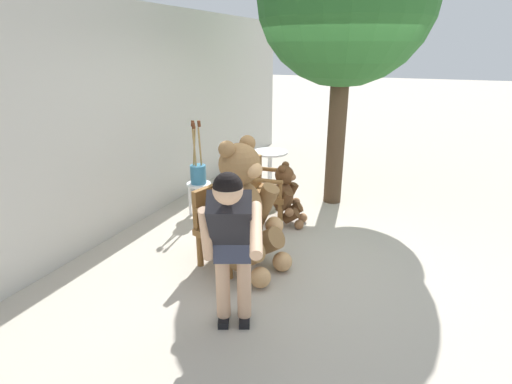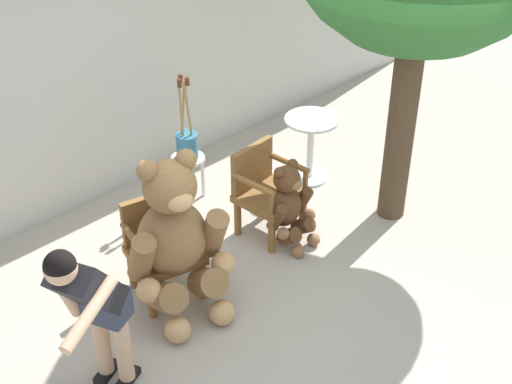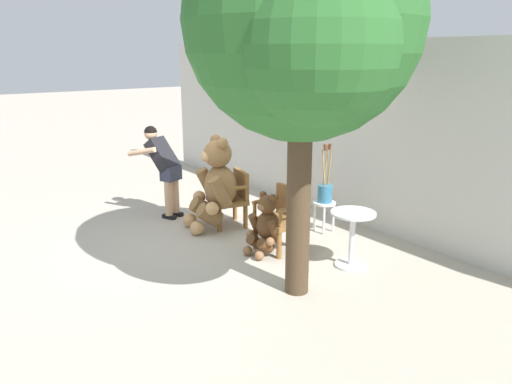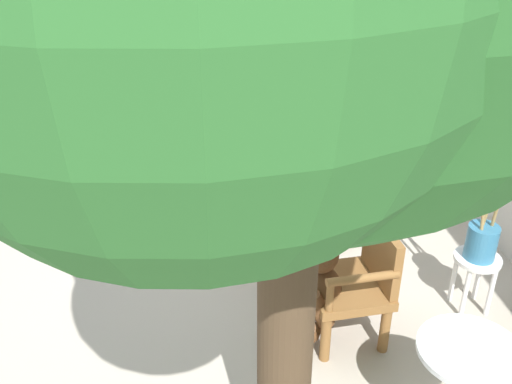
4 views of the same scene
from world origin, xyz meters
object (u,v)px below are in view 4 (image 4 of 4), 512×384
Objects in this scene: wooden_chair_left at (317,194)px; person_visitor at (236,110)px; teddy_bear_small at (315,288)px; white_stool at (475,269)px; teddy_bear_large at (289,170)px; brush_bucket at (483,236)px; wooden_chair_right at (356,279)px.

wooden_chair_left is 1.27m from person_visitor.
white_stool is at bearing 97.20° from teddy_bear_small.
teddy_bear_small is at bearing 8.30° from person_visitor.
teddy_bear_small is (1.27, -0.03, -0.28)m from teddy_bear_large.
brush_bucket reaches higher than wooden_chair_left.
wooden_chair_right is at bearing -81.17° from brush_bucket.
teddy_bear_large is 1.30m from teddy_bear_small.
wooden_chair_right is 1.87× the size of white_stool.
teddy_bear_large is at bearing 178.59° from teddy_bear_small.
wooden_chair_right is 0.98m from brush_bucket.
wooden_chair_right is at bearing 15.31° from person_visitor.
brush_bucket reaches higher than teddy_bear_small.
wooden_chair_right is 0.98× the size of brush_bucket.
teddy_bear_small is 1.25m from white_stool.
wooden_chair_right is 1.02× the size of teddy_bear_small.
wooden_chair_right is 0.58× the size of person_visitor.
teddy_bear_small is at bearing -82.80° from white_stool.
wooden_chair_left is at bearing -138.42° from brush_bucket.
teddy_bear_large is 1.68m from white_stool.
teddy_bear_large is at bearing -168.53° from wooden_chair_right.
teddy_bear_small is at bearing -82.79° from brush_bucket.
wooden_chair_left is 1.27m from teddy_bear_small.
brush_bucket is (1.11, 1.21, -0.06)m from teddy_bear_large.
teddy_bear_large reaches higher than wooden_chair_right.
teddy_bear_large is 1.64m from brush_bucket.
wooden_chair_right is 0.97m from white_stool.
person_visitor is 1.68× the size of brush_bucket.
brush_bucket is at bearing 114.59° from white_stool.
wooden_chair_left is at bearing -138.46° from white_stool.
wooden_chair_left is 0.35m from teddy_bear_large.
wooden_chair_right is at bearing -81.18° from white_stool.
white_stool is at bearing 47.40° from teddy_bear_large.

